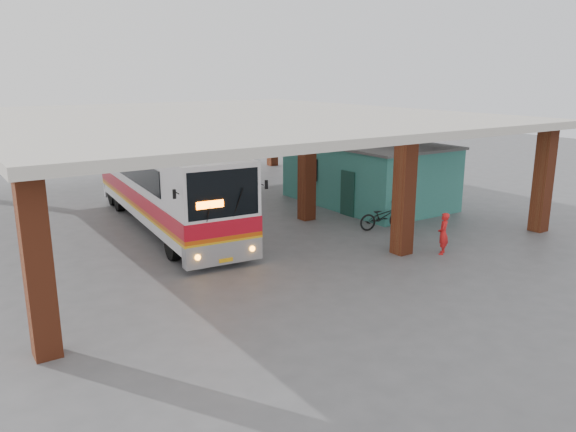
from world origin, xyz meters
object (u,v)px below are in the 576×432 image
Objects in this scene: pedestrian at (443,234)px; motorcycle at (382,216)px; red_chair at (308,196)px; coach_bus at (166,183)px.

motorcycle is at bearing -133.17° from pedestrian.
pedestrian is at bearing -90.06° from red_chair.
coach_bus reaches higher than red_chair.
red_chair is at bearing -130.77° from pedestrian.
motorcycle is (7.41, -5.56, -1.35)m from coach_bus.
motorcycle is at bearing -88.53° from red_chair.
motorcycle is at bearing -31.91° from coach_bus.
motorcycle is 2.90× the size of red_chair.
pedestrian reaches higher than red_chair.
coach_bus reaches higher than pedestrian.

